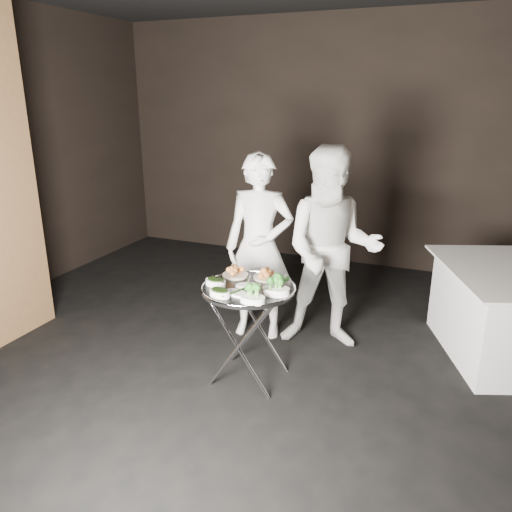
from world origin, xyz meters
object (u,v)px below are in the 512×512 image
at_px(serving_tray, 248,288).
at_px(waiter_right, 332,250).
at_px(waiter_left, 259,247).
at_px(tray_stand, 248,330).

relative_size(serving_tray, waiter_right, 0.41).
bearing_deg(waiter_left, serving_tray, -84.21).
bearing_deg(serving_tray, waiter_right, 62.26).
distance_m(serving_tray, waiter_right, 0.90).
xyz_separation_m(waiter_left, waiter_right, (0.63, 0.04, 0.04)).
bearing_deg(tray_stand, waiter_right, 62.26).
bearing_deg(tray_stand, serving_tray, -87.76).
xyz_separation_m(tray_stand, waiter_right, (0.42, 0.79, 0.44)).
bearing_deg(serving_tray, tray_stand, 92.24).
distance_m(waiter_left, waiter_right, 0.64).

